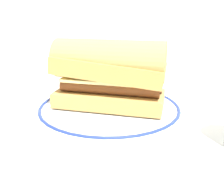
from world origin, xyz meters
TOP-DOWN VIEW (x-y plane):
  - ground_plane at (0.00, 0.00)m, footprint 1.50×1.50m
  - plate at (0.00, 0.01)m, footprint 0.28×0.28m
  - sausage_sandwich at (0.00, 0.01)m, footprint 0.21×0.12m

SIDE VIEW (x-z plane):
  - ground_plane at x=0.00m, z-range 0.00..0.00m
  - plate at x=0.00m, z-range 0.00..0.02m
  - sausage_sandwich at x=0.00m, z-range 0.02..0.14m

